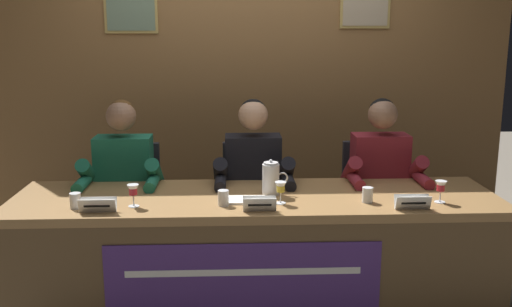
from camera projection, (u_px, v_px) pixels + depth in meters
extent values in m
cube|color=brown|center=(249.00, 78.00, 4.48)|extent=(4.01, 0.12, 2.60)
cube|color=tan|center=(131.00, 8.00, 4.27)|extent=(0.39, 0.02, 0.36)
cube|color=slate|center=(131.00, 8.00, 4.26)|extent=(0.35, 0.01, 0.32)
cube|color=tan|center=(365.00, 9.00, 4.34)|extent=(0.38, 0.02, 0.29)
cube|color=tan|center=(365.00, 8.00, 4.33)|extent=(0.34, 0.01, 0.25)
cube|color=olive|center=(256.00, 200.00, 3.36)|extent=(2.81, 0.75, 0.05)
cube|color=brown|center=(259.00, 285.00, 3.09)|extent=(2.75, 0.04, 0.68)
cube|color=brown|center=(25.00, 263.00, 3.38)|extent=(0.08, 0.67, 0.68)
cube|color=brown|center=(479.00, 255.00, 3.49)|extent=(0.08, 0.67, 0.68)
cube|color=#4C2D7A|center=(244.00, 287.00, 3.06)|extent=(1.46, 0.01, 0.49)
cube|color=white|center=(243.00, 272.00, 3.04)|extent=(1.24, 0.00, 0.04)
cylinder|color=black|center=(131.00, 279.00, 3.94)|extent=(0.44, 0.44, 0.02)
cylinder|color=black|center=(129.00, 248.00, 3.89)|extent=(0.05, 0.05, 0.42)
cube|color=#232328|center=(127.00, 216.00, 3.84)|extent=(0.44, 0.44, 0.03)
cube|color=#232328|center=(131.00, 174.00, 3.99)|extent=(0.40, 0.05, 0.44)
cylinder|color=black|center=(103.00, 269.00, 3.54)|extent=(0.10, 0.10, 0.47)
cylinder|color=black|center=(136.00, 269.00, 3.55)|extent=(0.10, 0.10, 0.47)
cylinder|color=black|center=(105.00, 217.00, 3.63)|extent=(0.13, 0.34, 0.13)
cylinder|color=black|center=(137.00, 216.00, 3.64)|extent=(0.13, 0.34, 0.13)
cube|color=#196047|center=(124.00, 173.00, 3.75)|extent=(0.36, 0.20, 0.48)
sphere|color=#8E664C|center=(121.00, 116.00, 3.65)|extent=(0.19, 0.19, 0.19)
sphere|color=#593819|center=(121.00, 113.00, 3.66)|extent=(0.17, 0.17, 0.17)
cylinder|color=#196047|center=(88.00, 174.00, 3.64)|extent=(0.09, 0.30, 0.25)
cylinder|color=#196047|center=(155.00, 173.00, 3.65)|extent=(0.09, 0.30, 0.25)
cylinder|color=#196047|center=(82.00, 184.00, 3.48)|extent=(0.07, 0.24, 0.07)
cylinder|color=#196047|center=(152.00, 183.00, 3.50)|extent=(0.07, 0.24, 0.07)
cube|color=white|center=(97.00, 206.00, 3.02)|extent=(0.19, 0.03, 0.08)
cube|color=white|center=(98.00, 204.00, 3.06)|extent=(0.19, 0.03, 0.08)
cube|color=black|center=(97.00, 206.00, 3.02)|extent=(0.14, 0.01, 0.01)
cylinder|color=white|center=(134.00, 206.00, 3.15)|extent=(0.06, 0.06, 0.00)
cylinder|color=white|center=(134.00, 201.00, 3.14)|extent=(0.01, 0.01, 0.05)
cone|color=white|center=(133.00, 190.00, 3.13)|extent=(0.06, 0.06, 0.06)
cylinder|color=#B21E2D|center=(133.00, 192.00, 3.13)|extent=(0.04, 0.04, 0.04)
cylinder|color=silver|center=(75.00, 201.00, 3.11)|extent=(0.06, 0.06, 0.08)
cylinder|color=silver|center=(76.00, 204.00, 3.11)|extent=(0.05, 0.05, 0.05)
cylinder|color=black|center=(253.00, 276.00, 3.97)|extent=(0.44, 0.44, 0.02)
cylinder|color=black|center=(253.00, 246.00, 3.92)|extent=(0.05, 0.05, 0.42)
cube|color=#232328|center=(253.00, 214.00, 3.88)|extent=(0.44, 0.44, 0.03)
cube|color=#232328|center=(252.00, 173.00, 4.02)|extent=(0.40, 0.05, 0.44)
cylinder|color=black|center=(239.00, 267.00, 3.58)|extent=(0.10, 0.10, 0.47)
cylinder|color=black|center=(271.00, 266.00, 3.59)|extent=(0.10, 0.10, 0.47)
cylinder|color=black|center=(238.00, 215.00, 3.66)|extent=(0.13, 0.34, 0.13)
cylinder|color=black|center=(270.00, 214.00, 3.67)|extent=(0.13, 0.34, 0.13)
cube|color=black|center=(253.00, 171.00, 3.78)|extent=(0.36, 0.20, 0.48)
sphere|color=tan|center=(253.00, 115.00, 3.68)|extent=(0.19, 0.19, 0.19)
sphere|color=black|center=(253.00, 113.00, 3.69)|extent=(0.17, 0.17, 0.17)
cylinder|color=black|center=(221.00, 173.00, 3.67)|extent=(0.09, 0.30, 0.25)
cylinder|color=black|center=(286.00, 172.00, 3.69)|extent=(0.09, 0.30, 0.25)
cylinder|color=black|center=(220.00, 183.00, 3.52)|extent=(0.07, 0.24, 0.07)
cylinder|color=black|center=(289.00, 182.00, 3.54)|extent=(0.07, 0.24, 0.07)
cube|color=white|center=(260.00, 205.00, 3.04)|extent=(0.18, 0.03, 0.08)
cube|color=white|center=(259.00, 203.00, 3.07)|extent=(0.18, 0.03, 0.08)
cube|color=black|center=(260.00, 205.00, 3.04)|extent=(0.12, 0.01, 0.01)
cylinder|color=white|center=(280.00, 203.00, 3.20)|extent=(0.06, 0.06, 0.00)
cylinder|color=white|center=(281.00, 198.00, 3.19)|extent=(0.01, 0.01, 0.05)
cone|color=white|center=(281.00, 188.00, 3.18)|extent=(0.06, 0.06, 0.06)
cylinder|color=yellow|center=(281.00, 189.00, 3.18)|extent=(0.04, 0.04, 0.04)
cylinder|color=silver|center=(223.00, 198.00, 3.16)|extent=(0.06, 0.06, 0.08)
cylinder|color=silver|center=(223.00, 201.00, 3.16)|extent=(0.05, 0.05, 0.05)
cylinder|color=black|center=(373.00, 274.00, 4.01)|extent=(0.44, 0.44, 0.02)
cylinder|color=black|center=(375.00, 244.00, 3.96)|extent=(0.05, 0.05, 0.42)
cube|color=#232328|center=(376.00, 213.00, 3.91)|extent=(0.44, 0.44, 0.03)
cube|color=#232328|center=(371.00, 172.00, 4.06)|extent=(0.40, 0.05, 0.44)
cylinder|color=black|center=(373.00, 264.00, 3.61)|extent=(0.10, 0.10, 0.47)
cylinder|color=black|center=(404.00, 264.00, 3.62)|extent=(0.10, 0.10, 0.47)
cylinder|color=black|center=(369.00, 213.00, 3.70)|extent=(0.13, 0.34, 0.13)
cylinder|color=black|center=(400.00, 213.00, 3.71)|extent=(0.13, 0.34, 0.13)
cube|color=maroon|center=(379.00, 170.00, 3.82)|extent=(0.36, 0.20, 0.48)
sphere|color=#8E664C|center=(383.00, 114.00, 3.72)|extent=(0.19, 0.19, 0.19)
sphere|color=black|center=(382.00, 112.00, 3.73)|extent=(0.17, 0.17, 0.17)
cylinder|color=maroon|center=(351.00, 171.00, 3.71)|extent=(0.09, 0.30, 0.25)
cylinder|color=maroon|center=(416.00, 171.00, 3.72)|extent=(0.09, 0.30, 0.25)
cylinder|color=maroon|center=(356.00, 181.00, 3.55)|extent=(0.07, 0.24, 0.07)
cylinder|color=maroon|center=(423.00, 180.00, 3.57)|extent=(0.07, 0.24, 0.07)
cube|color=white|center=(414.00, 203.00, 3.07)|extent=(0.19, 0.03, 0.08)
cube|color=white|center=(412.00, 201.00, 3.11)|extent=(0.19, 0.03, 0.08)
cube|color=black|center=(414.00, 203.00, 3.07)|extent=(0.13, 0.01, 0.01)
cylinder|color=white|center=(440.00, 202.00, 3.22)|extent=(0.06, 0.06, 0.00)
cylinder|color=white|center=(440.00, 197.00, 3.21)|extent=(0.01, 0.01, 0.05)
cone|color=white|center=(441.00, 187.00, 3.20)|extent=(0.06, 0.06, 0.06)
cylinder|color=#B21E2D|center=(441.00, 188.00, 3.20)|extent=(0.04, 0.04, 0.04)
cylinder|color=silver|center=(368.00, 195.00, 3.22)|extent=(0.06, 0.06, 0.08)
cylinder|color=silver|center=(367.00, 198.00, 3.22)|extent=(0.05, 0.05, 0.05)
cylinder|color=silver|center=(271.00, 179.00, 3.36)|extent=(0.10, 0.10, 0.18)
cylinder|color=silver|center=(271.00, 163.00, 3.34)|extent=(0.09, 0.09, 0.01)
sphere|color=silver|center=(271.00, 161.00, 3.34)|extent=(0.02, 0.02, 0.02)
torus|color=silver|center=(282.00, 178.00, 3.36)|extent=(0.07, 0.01, 0.07)
cube|color=white|center=(247.00, 200.00, 3.25)|extent=(0.21, 0.15, 0.01)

